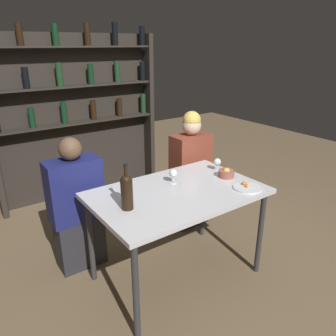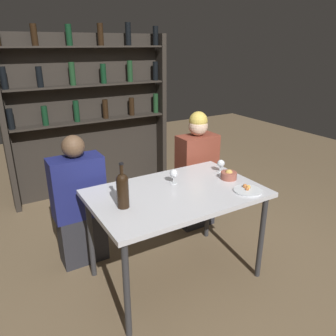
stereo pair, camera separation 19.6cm
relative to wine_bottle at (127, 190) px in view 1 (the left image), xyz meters
The scene contains 10 objects.
ground_plane 1.02m from the wine_bottle, ahead, with size 10.00×10.00×0.00m, color brown.
dining_table 0.49m from the wine_bottle, ahead, with size 1.30×0.83×0.78m.
wine_rack_wall 2.09m from the wine_bottle, 77.52° to the left, with size 2.02×0.21×2.07m.
wine_bottle is the anchor object (origin of this frame).
wine_glass_0 1.02m from the wine_bottle, ahead, with size 0.07×0.07×0.11m.
wine_glass_1 0.54m from the wine_bottle, 18.48° to the left, with size 0.07×0.07×0.12m.
food_plate_0 0.96m from the wine_bottle, 14.76° to the right, with size 0.21×0.21×0.04m.
snack_bowl 0.96m from the wine_bottle, ahead, with size 0.13×0.13×0.08m.
seated_person_left 0.76m from the wine_bottle, 102.46° to the left, with size 0.43×0.22×1.16m.
seated_person_right 1.30m from the wine_bottle, 30.68° to the left, with size 0.40×0.22×1.23m.
Camera 1 is at (-1.38, -1.81, 1.84)m, focal length 35.00 mm.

